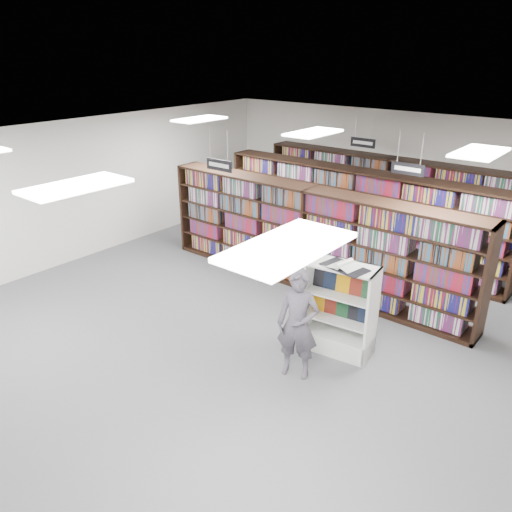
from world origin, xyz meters
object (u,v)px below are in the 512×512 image
Objects in this scene: shopper at (298,324)px; endcap_display at (340,322)px; bookshelf_row_near at (309,238)px; open_book at (344,266)px.

endcap_display is at bearing 62.36° from shopper.
bookshelf_row_near is at bearing 128.64° from endcap_display.
endcap_display is at bearing 129.51° from open_book.
shopper reaches higher than open_book.
bookshelf_row_near is at bearing 145.53° from open_book.
bookshelf_row_near is at bearing 101.87° from shopper.
open_book is at bearing -44.83° from bookshelf_row_near.
bookshelf_row_near is 9.23× the size of open_book.
endcap_display is at bearing -44.03° from bookshelf_row_near.
bookshelf_row_near reaches higher than open_book.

